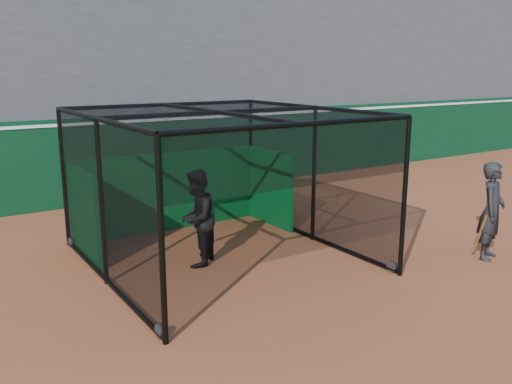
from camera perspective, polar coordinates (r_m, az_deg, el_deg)
ground at (r=9.89m, az=5.87°, el=-10.22°), size 120.00×120.00×0.00m
outfield_wall at (r=16.78m, az=-12.54°, el=3.76°), size 50.00×0.50×2.50m
grandstand at (r=20.16m, az=-16.92°, el=14.11°), size 50.00×7.85×8.95m
batting_cage at (r=10.96m, az=-3.82°, el=0.44°), size 4.93×5.41×3.03m
batter at (r=10.80m, az=-6.26°, el=-2.75°), size 1.19×1.19×1.94m
on_deck_player at (r=12.11m, az=23.56°, el=-1.84°), size 0.87×0.74×2.03m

